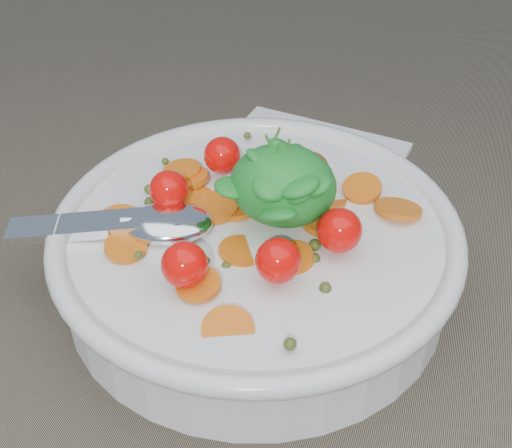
# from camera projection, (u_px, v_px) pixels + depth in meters

# --- Properties ---
(ground) EXTENTS (6.00, 6.00, 0.00)m
(ground) POSITION_uv_depth(u_px,v_px,m) (281.00, 309.00, 0.51)
(ground) COLOR #6E624F
(ground) RESTS_ON ground
(bowl) EXTENTS (0.31, 0.29, 0.12)m
(bowl) POSITION_uv_depth(u_px,v_px,m) (256.00, 249.00, 0.51)
(bowl) COLOR white
(bowl) RESTS_ON ground
(napkin) EXTENTS (0.18, 0.16, 0.01)m
(napkin) POSITION_uv_depth(u_px,v_px,m) (304.00, 163.00, 0.65)
(napkin) COLOR white
(napkin) RESTS_ON ground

